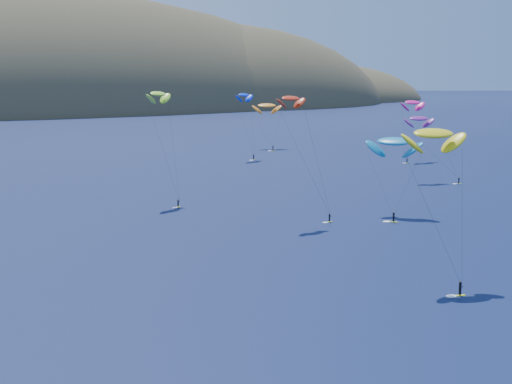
{
  "coord_description": "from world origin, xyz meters",
  "views": [
    {
      "loc": [
        -64.36,
        -29.94,
        30.29
      ],
      "look_at": [
        -9.39,
        80.0,
        9.0
      ],
      "focal_mm": 50.0,
      "sensor_mm": 36.0,
      "label": 1
    }
  ],
  "objects": [
    {
      "name": "island",
      "position": [
        39.4,
        562.36,
        -10.74
      ],
      "size": [
        730.0,
        300.0,
        210.0
      ],
      "color": "#3D3526",
      "rests_on": "ground"
    },
    {
      "name": "kitesurfer_2",
      "position": [
        3.2,
        48.9,
        21.24
      ],
      "size": [
        9.99,
        11.98,
        23.87
      ],
      "rotation": [
        0.0,
        0.0,
        -0.22
      ],
      "color": "#D0DE18",
      "rests_on": "ground"
    },
    {
      "name": "kitesurfer_3",
      "position": [
        -11.57,
        125.15,
        24.69
      ],
      "size": [
        8.15,
        12.66,
        26.84
      ],
      "rotation": [
        0.0,
        0.0,
        0.58
      ],
      "color": "#D0DE18",
      "rests_on": "ground"
    },
    {
      "name": "kitesurfer_4",
      "position": [
        40.41,
        188.65,
        21.56
      ],
      "size": [
        8.8,
        9.3,
        23.86
      ],
      "rotation": [
        0.0,
        0.0,
        0.45
      ],
      "color": "#D0DE18",
      "rests_on": "ground"
    },
    {
      "name": "kitesurfer_5",
      "position": [
        27.91,
        89.92,
        15.32
      ],
      "size": [
        11.73,
        14.1,
        18.44
      ],
      "rotation": [
        0.0,
        0.0,
        -0.82
      ],
      "color": "#D0DE18",
      "rests_on": "ground"
    },
    {
      "name": "kitesurfer_6",
      "position": [
        61.69,
        123.39,
        17.0
      ],
      "size": [
        11.47,
        13.13,
        19.34
      ],
      "rotation": [
        0.0,
        0.0,
        -0.28
      ],
      "color": "#D0DE18",
      "rests_on": "ground"
    },
    {
      "name": "kitesurfer_8",
      "position": [
        88.38,
        159.36,
        19.29
      ],
      "size": [
        11.33,
        8.15,
        21.97
      ],
      "rotation": [
        0.0,
        0.0,
        0.06
      ],
      "color": "#D0DE18",
      "rests_on": "ground"
    },
    {
      "name": "kitesurfer_9",
      "position": [
        4.69,
        92.88,
        24.51
      ],
      "size": [
        10.78,
        7.01,
        26.45
      ],
      "rotation": [
        0.0,
        0.0,
        0.18
      ],
      "color": "#D0DE18",
      "rests_on": "ground"
    },
    {
      "name": "kitesurfer_11",
      "position": [
        62.64,
        214.83,
        16.39
      ],
      "size": [
        11.76,
        14.94,
        19.4
      ],
      "rotation": [
        0.0,
        0.0,
        -0.33
      ],
      "color": "#D0DE18",
      "rests_on": "ground"
    }
  ]
}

